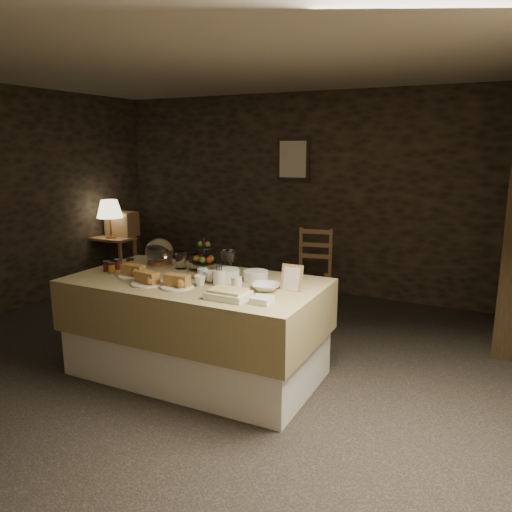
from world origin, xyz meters
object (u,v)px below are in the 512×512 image
at_px(console_table, 112,246).
at_px(chair, 315,271).
at_px(table_lamp, 109,209).
at_px(fruit_stand, 204,258).
at_px(buffet_table, 196,320).
at_px(wine_rack, 122,224).

distance_m(console_table, chair, 2.90).
distance_m(table_lamp, fruit_stand, 2.97).
relative_size(buffet_table, console_table, 3.14).
relative_size(chair, fruit_stand, 2.41).
height_order(console_table, wine_rack, wine_rack).
bearing_deg(chair, table_lamp, 178.38).
xyz_separation_m(wine_rack, chair, (2.82, 0.22, -0.43)).
height_order(table_lamp, wine_rack, table_lamp).
bearing_deg(fruit_stand, chair, 81.37).
distance_m(buffet_table, table_lamp, 3.23).
bearing_deg(buffet_table, wine_rack, 141.25).
relative_size(console_table, table_lamp, 1.27).
height_order(console_table, table_lamp, table_lamp).
relative_size(console_table, chair, 0.93).
distance_m(wine_rack, fruit_stand, 3.10).
bearing_deg(table_lamp, wine_rack, 90.00).
bearing_deg(console_table, wine_rack, 74.48).
xyz_separation_m(buffet_table, console_table, (-2.64, 1.90, 0.06)).
bearing_deg(table_lamp, console_table, 135.00).
height_order(buffet_table, chair, chair).
bearing_deg(wine_rack, console_table, -105.52).
distance_m(console_table, table_lamp, 0.53).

